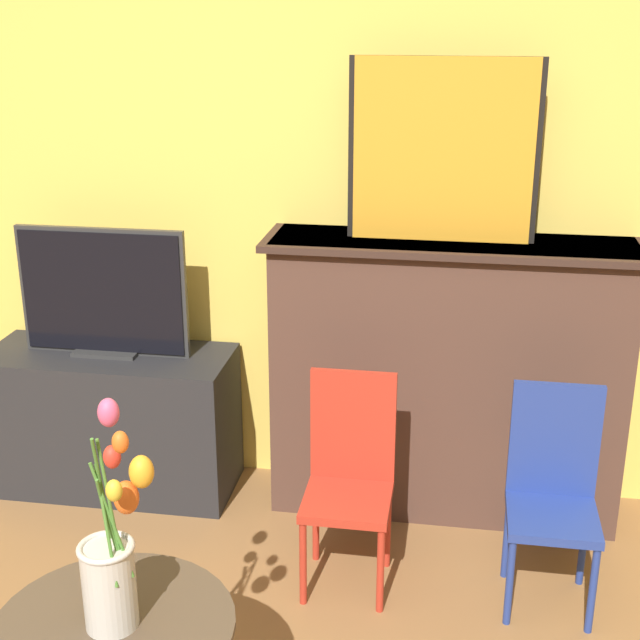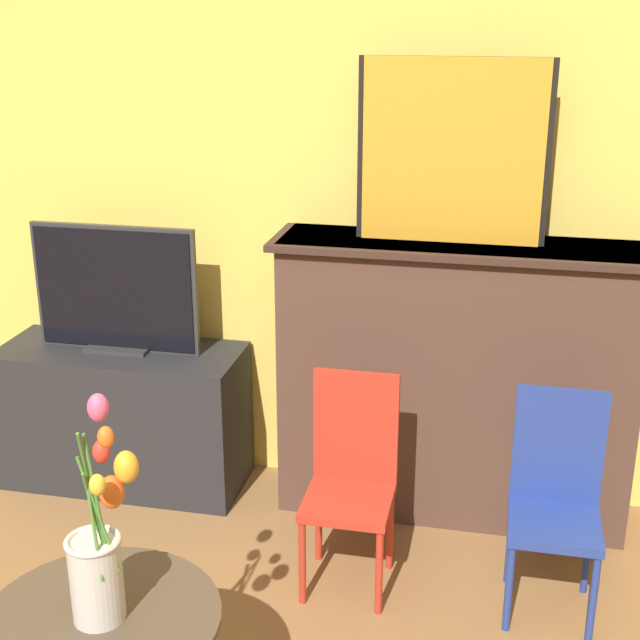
% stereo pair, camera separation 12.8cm
% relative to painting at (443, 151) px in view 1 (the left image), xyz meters
% --- Properties ---
extents(wall_back, '(8.00, 0.06, 2.70)m').
position_rel_painting_xyz_m(wall_back, '(-0.44, 0.18, -0.03)').
color(wall_back, '#EAC651').
rests_on(wall_back, ground).
extents(fireplace_mantel, '(1.34, 0.36, 1.06)m').
position_rel_painting_xyz_m(fireplace_mantel, '(0.05, -0.01, -0.83)').
color(fireplace_mantel, '#4C3328').
rests_on(fireplace_mantel, ground).
extents(painting, '(0.66, 0.03, 0.63)m').
position_rel_painting_xyz_m(painting, '(0.00, 0.00, 0.00)').
color(painting, black).
rests_on(painting, fireplace_mantel).
extents(tv_stand, '(0.96, 0.39, 0.57)m').
position_rel_painting_xyz_m(tv_stand, '(-1.26, -0.06, -1.09)').
color(tv_stand, '#232326').
rests_on(tv_stand, ground).
extents(tv_monitor, '(0.66, 0.12, 0.50)m').
position_rel_painting_xyz_m(tv_monitor, '(-1.26, -0.06, -0.56)').
color(tv_monitor, '#2D2D2D').
rests_on(tv_monitor, tv_stand).
extents(chair_red, '(0.28, 0.28, 0.73)m').
position_rel_painting_xyz_m(chair_red, '(-0.25, -0.51, -0.98)').
color(chair_red, '#B22D1E').
rests_on(chair_red, ground).
extents(chair_blue, '(0.28, 0.28, 0.73)m').
position_rel_painting_xyz_m(chair_blue, '(0.41, -0.51, -0.98)').
color(chair_blue, navy).
rests_on(chair_blue, ground).
extents(vase_tulips, '(0.20, 0.24, 0.54)m').
position_rel_painting_xyz_m(vase_tulips, '(-0.69, -1.43, -0.75)').
color(vase_tulips, beige).
rests_on(vase_tulips, side_table).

